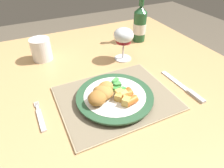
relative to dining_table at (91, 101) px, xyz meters
name	(u,v)px	position (x,y,z in m)	size (l,w,h in m)	color
dining_table	(91,101)	(0.00, 0.00, 0.00)	(1.22, 1.05, 0.74)	tan
placemat	(116,98)	(0.05, -0.11, 0.09)	(0.36, 0.29, 0.01)	tan
dinner_plate	(115,97)	(0.04, -0.12, 0.10)	(0.25, 0.25, 0.02)	white
breaded_croquettes	(102,93)	(0.00, -0.12, 0.13)	(0.12, 0.11, 0.04)	#B77F3D
green_beans_pile	(118,85)	(0.07, -0.09, 0.12)	(0.05, 0.08, 0.02)	green
glazed_carrots	(127,96)	(0.07, -0.15, 0.12)	(0.05, 0.08, 0.02)	#CC5119
fork	(40,118)	(-0.19, -0.10, 0.09)	(0.02, 0.13, 0.01)	silver
table_knife	(185,88)	(0.29, -0.17, 0.09)	(0.02, 0.20, 0.01)	silver
wine_glass	(124,37)	(0.19, 0.11, 0.18)	(0.08, 0.08, 0.14)	silver
bottle	(140,24)	(0.36, 0.24, 0.17)	(0.06, 0.06, 0.23)	#23562D
roast_potatoes	(122,97)	(0.05, -0.15, 0.12)	(0.05, 0.07, 0.02)	#DBB256
drinking_cup	(41,49)	(-0.12, 0.26, 0.13)	(0.08, 0.08, 0.09)	white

